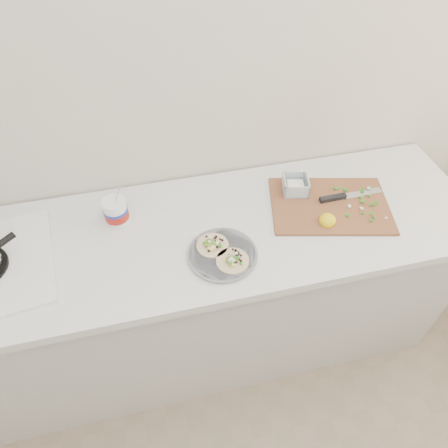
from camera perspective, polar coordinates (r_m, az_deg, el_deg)
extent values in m
cube|color=beige|center=(1.54, -9.61, 17.10)|extent=(3.50, 0.05, 2.60)
cube|color=beige|center=(1.93, -5.39, -10.49)|extent=(2.40, 0.62, 0.86)
cube|color=silver|center=(1.56, -6.39, -2.10)|extent=(2.44, 0.66, 0.04)
cylinder|color=slate|center=(1.47, -0.24, -4.39)|extent=(0.24, 0.24, 0.01)
cylinder|color=slate|center=(1.46, -0.24, -4.27)|extent=(0.26, 0.26, 0.00)
cylinder|color=white|center=(1.60, -15.19, 1.72)|extent=(0.09, 0.09, 0.11)
cylinder|color=#A41B12|center=(1.61, -15.14, 1.52)|extent=(0.09, 0.09, 0.04)
cylinder|color=#192D99|center=(1.60, -15.27, 1.98)|extent=(0.09, 0.09, 0.01)
cube|color=brown|center=(1.70, 14.86, 2.62)|extent=(0.54, 0.43, 0.01)
cube|color=white|center=(1.71, 10.14, 5.23)|extent=(0.07, 0.07, 0.03)
ellipsoid|color=yellow|center=(1.60, 14.59, 0.67)|extent=(0.07, 0.07, 0.06)
cube|color=silver|center=(1.78, 19.10, 4.16)|extent=(0.18, 0.04, 0.00)
cube|color=black|center=(1.71, 15.28, 3.61)|extent=(0.12, 0.03, 0.02)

